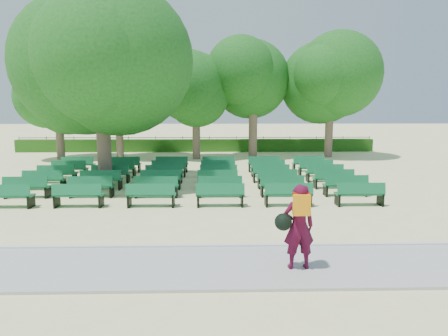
# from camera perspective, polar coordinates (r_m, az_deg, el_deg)

# --- Properties ---
(ground) EXTENTS (120.00, 120.00, 0.00)m
(ground) POSITION_cam_1_polar(r_m,az_deg,el_deg) (15.64, -6.25, -3.44)
(ground) COLOR beige
(paving) EXTENTS (30.00, 2.20, 0.06)m
(paving) POSITION_cam_1_polar(r_m,az_deg,el_deg) (8.59, -10.43, -13.80)
(paving) COLOR #A6A6A1
(paving) RESTS_ON ground
(curb) EXTENTS (30.00, 0.12, 0.10)m
(curb) POSITION_cam_1_polar(r_m,az_deg,el_deg) (9.64, -9.36, -11.08)
(curb) COLOR silver
(curb) RESTS_ON ground
(hedge) EXTENTS (26.00, 0.70, 0.90)m
(hedge) POSITION_cam_1_polar(r_m,az_deg,el_deg) (29.40, -4.03, 3.24)
(hedge) COLOR #225415
(hedge) RESTS_ON ground
(fence) EXTENTS (26.00, 0.10, 1.02)m
(fence) POSITION_cam_1_polar(r_m,az_deg,el_deg) (29.84, -3.99, 2.45)
(fence) COLOR black
(fence) RESTS_ON ground
(tree_line) EXTENTS (21.80, 6.80, 7.04)m
(tree_line) POSITION_cam_1_polar(r_m,az_deg,el_deg) (25.48, -4.41, 1.35)
(tree_line) COLOR #1B5C1A
(tree_line) RESTS_ON ground
(bench_array) EXTENTS (1.64, 0.62, 1.01)m
(bench_array) POSITION_cam_1_polar(r_m,az_deg,el_deg) (16.87, -4.74, -2.23)
(bench_array) COLOR #116538
(bench_array) RESTS_ON ground
(tree_among) EXTENTS (5.81, 5.81, 7.82)m
(tree_among) POSITION_cam_1_polar(r_m,az_deg,el_deg) (17.20, -17.31, 14.70)
(tree_among) COLOR brown
(tree_among) RESTS_ON ground
(person) EXTENTS (0.83, 0.51, 1.74)m
(person) POSITION_cam_1_polar(r_m,az_deg,el_deg) (8.18, 10.48, -8.07)
(person) COLOR #460A22
(person) RESTS_ON ground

